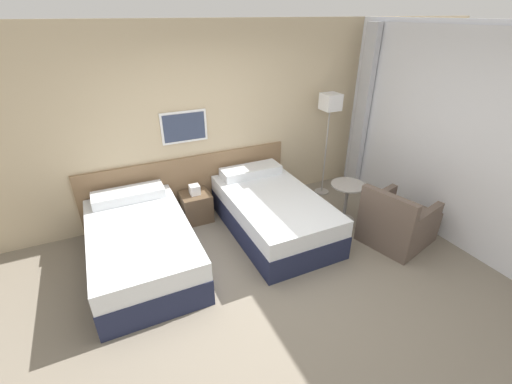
% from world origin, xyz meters
% --- Properties ---
extents(ground_plane, '(16.00, 16.00, 0.00)m').
position_xyz_m(ground_plane, '(0.00, 0.00, 0.00)').
color(ground_plane, slate).
extents(wall_headboard, '(10.00, 0.10, 2.70)m').
position_xyz_m(wall_headboard, '(-0.03, 2.12, 1.29)').
color(wall_headboard, '#C6B28E').
rests_on(wall_headboard, ground_plane).
extents(wall_window, '(0.21, 4.60, 2.70)m').
position_xyz_m(wall_window, '(2.59, -0.09, 1.34)').
color(wall_window, white).
rests_on(wall_window, ground_plane).
extents(bed_near_door, '(1.14, 1.96, 0.69)m').
position_xyz_m(bed_near_door, '(-1.26, 1.09, 0.29)').
color(bed_near_door, '#1E233D').
rests_on(bed_near_door, ground_plane).
extents(bed_near_window, '(1.14, 1.96, 0.69)m').
position_xyz_m(bed_near_window, '(0.52, 1.09, 0.29)').
color(bed_near_window, '#1E233D').
rests_on(bed_near_window, ground_plane).
extents(nightstand, '(0.42, 0.40, 0.57)m').
position_xyz_m(nightstand, '(-0.37, 1.82, 0.22)').
color(nightstand, brown).
rests_on(nightstand, ground_plane).
extents(floor_lamp, '(0.26, 0.26, 1.68)m').
position_xyz_m(floor_lamp, '(1.83, 1.74, 1.43)').
color(floor_lamp, '#9E9993').
rests_on(floor_lamp, ground_plane).
extents(side_table, '(0.49, 0.49, 0.60)m').
position_xyz_m(side_table, '(1.60, 0.86, 0.42)').
color(side_table, gray).
rests_on(side_table, ground_plane).
extents(armchair, '(1.00, 0.93, 0.82)m').
position_xyz_m(armchair, '(1.89, 0.15, 0.27)').
color(armchair, brown).
rests_on(armchair, ground_plane).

